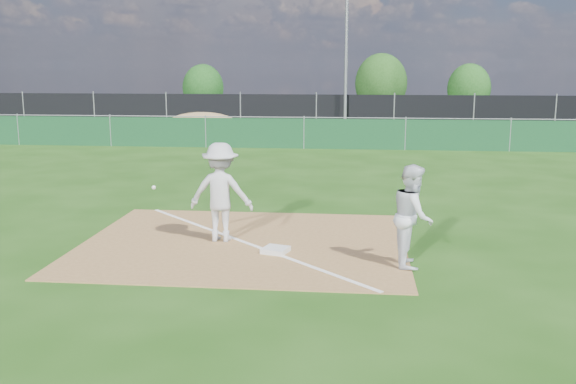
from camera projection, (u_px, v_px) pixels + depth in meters
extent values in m
plane|color=#1B430E|center=(292.00, 168.00, 20.82)|extent=(90.00, 90.00, 0.00)
cube|color=olive|center=(244.00, 243.00, 12.04)|extent=(6.00, 5.00, 0.02)
cube|color=white|center=(244.00, 242.00, 12.04)|extent=(5.01, 5.01, 0.01)
cube|color=#0F391D|center=(304.00, 134.00, 25.58)|extent=(44.00, 0.05, 1.20)
ellipsoid|color=#9A794A|center=(202.00, 125.00, 29.51)|extent=(3.38, 2.60, 1.17)
cube|color=black|center=(316.00, 112.00, 33.33)|extent=(46.00, 0.04, 1.80)
cube|color=black|center=(321.00, 121.00, 38.38)|extent=(46.00, 9.00, 0.01)
cylinder|color=slate|center=(346.00, 51.00, 32.28)|extent=(0.16, 0.16, 8.00)
cube|color=silver|center=(276.00, 250.00, 11.38)|extent=(0.53, 0.53, 0.09)
imported|color=silver|center=(221.00, 192.00, 12.00)|extent=(1.23, 0.74, 1.86)
sphere|color=white|center=(154.00, 187.00, 12.15)|extent=(0.08, 0.08, 0.08)
imported|color=silver|center=(413.00, 216.00, 10.55)|extent=(0.66, 0.84, 1.71)
imported|color=#93969A|center=(216.00, 106.00, 39.35)|extent=(4.82, 2.46, 1.57)
imported|color=black|center=(310.00, 109.00, 37.76)|extent=(4.73, 2.74, 1.47)
imported|color=black|center=(413.00, 113.00, 36.29)|extent=(4.51, 2.46, 1.24)
cylinder|color=#382316|center=(204.00, 106.00, 44.92)|extent=(0.24, 0.24, 0.95)
ellipsoid|color=#144112|center=(203.00, 88.00, 44.67)|extent=(2.84, 2.84, 3.27)
cylinder|color=#382316|center=(380.00, 106.00, 42.92)|extent=(0.24, 0.24, 1.15)
ellipsoid|color=#1A4213|center=(381.00, 83.00, 42.62)|extent=(3.44, 3.44, 3.96)
cylinder|color=#382316|center=(468.00, 107.00, 43.43)|extent=(0.24, 0.24, 0.96)
ellipsoid|color=#184513|center=(469.00, 88.00, 43.19)|extent=(2.88, 2.88, 3.31)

